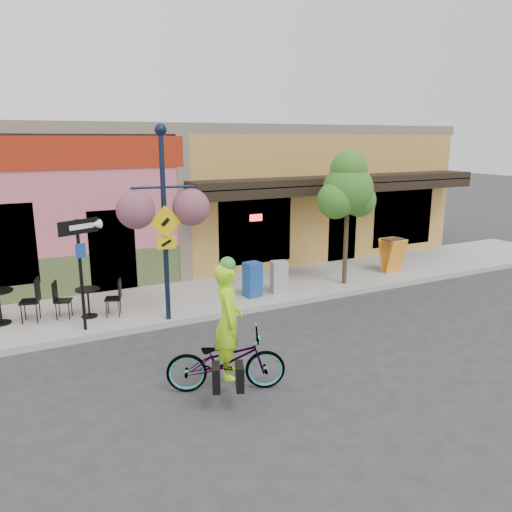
{
  "coord_description": "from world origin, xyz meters",
  "views": [
    {
      "loc": [
        -5.46,
        -9.62,
        4.1
      ],
      "look_at": [
        -0.27,
        0.5,
        1.4
      ],
      "focal_mm": 35.0,
      "sensor_mm": 36.0,
      "label": 1
    }
  ],
  "objects_px": {
    "lamp_post": "(165,225)",
    "street_tree": "(347,218)",
    "bicycle": "(226,361)",
    "one_way_sign": "(81,276)",
    "cyclist_rider": "(228,335)",
    "building": "(173,191)",
    "newspaper_box_grey": "(279,277)",
    "newspaper_box_blue": "(253,279)"
  },
  "relations": [
    {
      "from": "lamp_post",
      "to": "street_tree",
      "type": "xyz_separation_m",
      "value": [
        5.22,
        0.49,
        -0.28
      ]
    },
    {
      "from": "bicycle",
      "to": "one_way_sign",
      "type": "bearing_deg",
      "value": 47.74
    },
    {
      "from": "bicycle",
      "to": "cyclist_rider",
      "type": "distance_m",
      "value": 0.44
    },
    {
      "from": "bicycle",
      "to": "cyclist_rider",
      "type": "xyz_separation_m",
      "value": [
        0.05,
        0.0,
        0.44
      ]
    },
    {
      "from": "building",
      "to": "newspaper_box_grey",
      "type": "distance_m",
      "value": 6.54
    },
    {
      "from": "building",
      "to": "bicycle",
      "type": "bearing_deg",
      "value": -103.49
    },
    {
      "from": "building",
      "to": "newspaper_box_blue",
      "type": "height_order",
      "value": "building"
    },
    {
      "from": "lamp_post",
      "to": "one_way_sign",
      "type": "height_order",
      "value": "lamp_post"
    },
    {
      "from": "cyclist_rider",
      "to": "street_tree",
      "type": "xyz_separation_m",
      "value": [
        5.2,
        3.77,
        1.04
      ]
    },
    {
      "from": "building",
      "to": "lamp_post",
      "type": "relative_size",
      "value": 4.28
    },
    {
      "from": "street_tree",
      "to": "building",
      "type": "bearing_deg",
      "value": 113.97
    },
    {
      "from": "cyclist_rider",
      "to": "one_way_sign",
      "type": "bearing_deg",
      "value": 48.4
    },
    {
      "from": "one_way_sign",
      "to": "newspaper_box_grey",
      "type": "bearing_deg",
      "value": -20.22
    },
    {
      "from": "one_way_sign",
      "to": "newspaper_box_grey",
      "type": "relative_size",
      "value": 2.81
    },
    {
      "from": "newspaper_box_blue",
      "to": "street_tree",
      "type": "bearing_deg",
      "value": -10.37
    },
    {
      "from": "building",
      "to": "cyclist_rider",
      "type": "relative_size",
      "value": 9.49
    },
    {
      "from": "newspaper_box_grey",
      "to": "street_tree",
      "type": "xyz_separation_m",
      "value": [
        2.05,
        -0.08,
        1.43
      ]
    },
    {
      "from": "newspaper_box_blue",
      "to": "street_tree",
      "type": "relative_size",
      "value": 0.24
    },
    {
      "from": "building",
      "to": "one_way_sign",
      "type": "relative_size",
      "value": 7.71
    },
    {
      "from": "building",
      "to": "cyclist_rider",
      "type": "bearing_deg",
      "value": -103.22
    },
    {
      "from": "cyclist_rider",
      "to": "newspaper_box_blue",
      "type": "xyz_separation_m",
      "value": [
        2.4,
        3.88,
        -0.36
      ]
    },
    {
      "from": "lamp_post",
      "to": "newspaper_box_grey",
      "type": "relative_size",
      "value": 5.07
    },
    {
      "from": "lamp_post",
      "to": "street_tree",
      "type": "height_order",
      "value": "lamp_post"
    },
    {
      "from": "bicycle",
      "to": "cyclist_rider",
      "type": "height_order",
      "value": "cyclist_rider"
    },
    {
      "from": "one_way_sign",
      "to": "newspaper_box_blue",
      "type": "xyz_separation_m",
      "value": [
        4.17,
        0.42,
        -0.73
      ]
    },
    {
      "from": "street_tree",
      "to": "one_way_sign",
      "type": "bearing_deg",
      "value": -177.44
    },
    {
      "from": "lamp_post",
      "to": "street_tree",
      "type": "distance_m",
      "value": 5.25
    },
    {
      "from": "newspaper_box_blue",
      "to": "street_tree",
      "type": "distance_m",
      "value": 3.14
    },
    {
      "from": "one_way_sign",
      "to": "newspaper_box_blue",
      "type": "bearing_deg",
      "value": -18.97
    },
    {
      "from": "bicycle",
      "to": "lamp_post",
      "type": "distance_m",
      "value": 3.72
    },
    {
      "from": "cyclist_rider",
      "to": "lamp_post",
      "type": "height_order",
      "value": "lamp_post"
    },
    {
      "from": "bicycle",
      "to": "newspaper_box_blue",
      "type": "height_order",
      "value": "newspaper_box_blue"
    },
    {
      "from": "building",
      "to": "cyclist_rider",
      "type": "distance_m",
      "value": 10.48
    },
    {
      "from": "newspaper_box_grey",
      "to": "building",
      "type": "bearing_deg",
      "value": 108.59
    },
    {
      "from": "one_way_sign",
      "to": "newspaper_box_grey",
      "type": "xyz_separation_m",
      "value": [
        4.93,
        0.39,
        -0.76
      ]
    },
    {
      "from": "building",
      "to": "bicycle",
      "type": "relative_size",
      "value": 9.24
    },
    {
      "from": "cyclist_rider",
      "to": "one_way_sign",
      "type": "relative_size",
      "value": 0.81
    },
    {
      "from": "building",
      "to": "street_tree",
      "type": "height_order",
      "value": "building"
    },
    {
      "from": "bicycle",
      "to": "newspaper_box_grey",
      "type": "relative_size",
      "value": 2.35
    },
    {
      "from": "one_way_sign",
      "to": "lamp_post",
      "type": "bearing_deg",
      "value": -30.6
    },
    {
      "from": "building",
      "to": "newspaper_box_blue",
      "type": "relative_size",
      "value": 20.43
    },
    {
      "from": "one_way_sign",
      "to": "newspaper_box_grey",
      "type": "distance_m",
      "value": 5.01
    }
  ]
}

